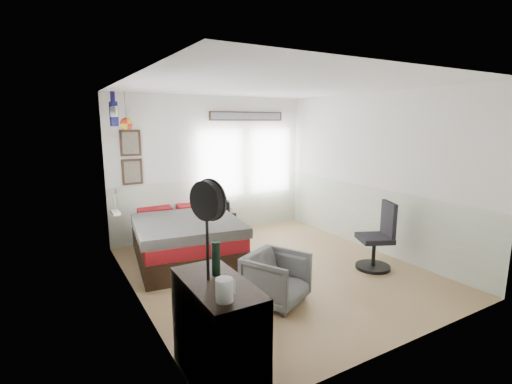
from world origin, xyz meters
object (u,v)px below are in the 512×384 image
armchair (276,278)px  task_chair (378,242)px  dresser (218,331)px  bed (185,238)px  nightstand (221,224)px

armchair → task_chair: size_ratio=0.66×
dresser → task_chair: (3.13, 1.04, -0.03)m
bed → nightstand: (0.97, 0.69, -0.08)m
task_chair → bed: bearing=166.0°
armchair → task_chair: (1.93, 0.13, 0.11)m
task_chair → armchair: bearing=-151.3°
bed → task_chair: 3.05m
dresser → task_chair: size_ratio=0.96×
bed → dresser: size_ratio=2.34×
armchair → nightstand: bearing=52.4°
armchair → nightstand: size_ratio=1.32×
bed → dresser: bearing=-96.6°
nightstand → task_chair: bearing=-47.1°
armchair → task_chair: bearing=-23.0°
bed → dresser: dresser is taller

